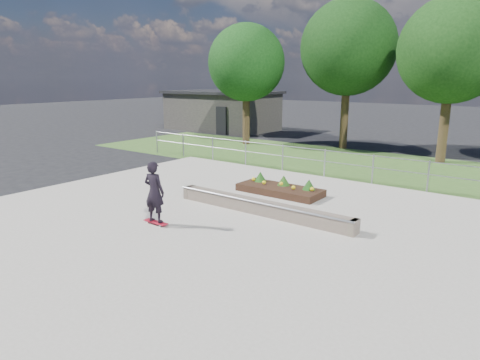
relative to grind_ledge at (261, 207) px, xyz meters
name	(u,v)px	position (x,y,z in m)	size (l,w,h in m)	color
ground	(201,228)	(-0.69, -1.87, -0.26)	(120.00, 120.00, 0.00)	black
grass_verge	(357,164)	(-0.69, 9.13, -0.25)	(30.00, 8.00, 0.02)	#335321
concrete_slab	(201,227)	(-0.69, -1.87, -0.23)	(15.00, 15.00, 0.06)	gray
fence	(325,160)	(-0.69, 5.63, 0.51)	(20.06, 0.06, 1.20)	gray
building	(222,110)	(-14.69, 16.13, 1.25)	(8.40, 5.40, 3.00)	#2F2D2A
tree_far_left	(246,63)	(-8.69, 11.13, 4.59)	(4.55, 4.55, 7.15)	#322214
tree_mid_left	(348,48)	(-3.19, 13.13, 5.34)	(5.25, 5.25, 8.25)	#342515
tree_mid_right	(452,50)	(2.31, 12.13, 4.97)	(4.90, 4.90, 7.70)	#362615
grind_ledge	(261,207)	(0.00, 0.00, 0.00)	(6.00, 0.44, 0.43)	brown
planter_bed	(280,188)	(-0.76, 2.35, -0.02)	(3.00, 1.20, 0.61)	black
skateboarder	(154,192)	(-1.79, -2.53, 0.72)	(0.80, 0.51, 1.78)	white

